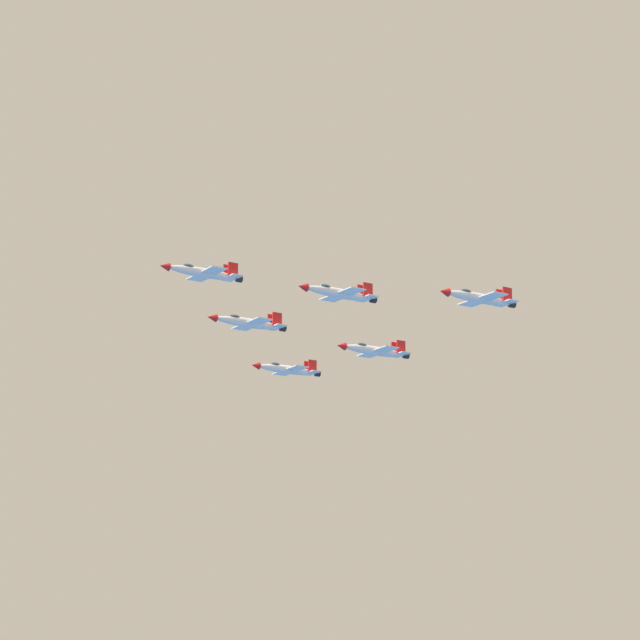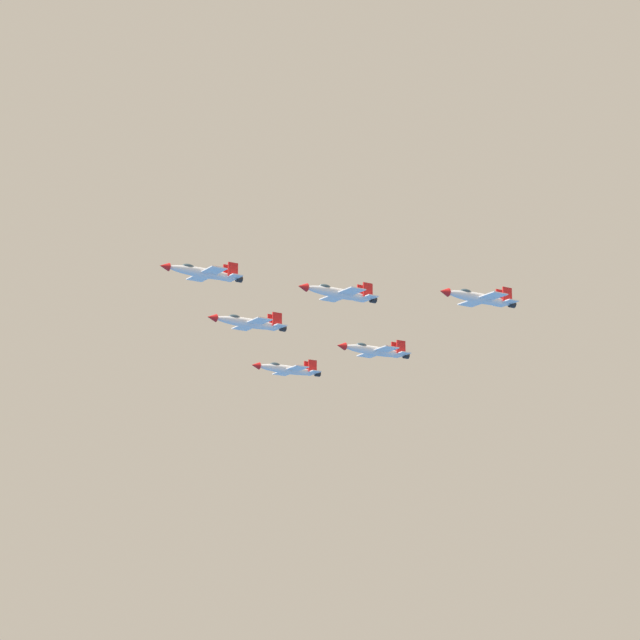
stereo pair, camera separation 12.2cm
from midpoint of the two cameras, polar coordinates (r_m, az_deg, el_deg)
The scene contains 6 objects.
jet_lead at distance 256.50m, azimuth -4.61°, elevation 1.87°, with size 16.30×10.00×3.42m.
jet_left_wingman at distance 251.38m, azimuth 0.77°, elevation 1.07°, with size 16.33×10.09×3.43m.
jet_right_wingman at distance 277.46m, azimuth -2.81°, elevation -0.10°, with size 17.12×10.50×3.60m.
jet_left_outer at distance 249.36m, azimuth 6.29°, elevation 0.87°, with size 16.37×10.08×3.44m.
jet_right_outer at distance 298.77m, azimuth -1.27°, elevation -1.95°, with size 16.29×9.98×3.42m.
jet_slot_rear at distance 272.77m, azimuth 2.17°, elevation -1.21°, with size 16.23×9.96×3.41m.
Camera 2 is at (70.64, 200.77, 57.90)m, focal length 81.42 mm.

